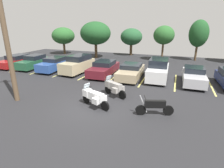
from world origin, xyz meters
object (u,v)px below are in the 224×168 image
car_maroon (104,68)px  car_silver (194,76)px  motorcycle_second (114,87)px  car_green (34,62)px  car_champagne (78,64)px  car_tan (131,71)px  motorcycle_third (154,107)px  utility_pole (5,30)px  car_blue (55,64)px  motorcycle_touring (94,97)px  car_white (158,70)px  car_red (16,61)px

car_maroon → car_silver: bearing=-0.2°
motorcycle_second → car_green: car_green is taller
car_green → car_champagne: car_champagne is taller
car_tan → motorcycle_third: bearing=-65.3°
motorcycle_second → car_maroon: car_maroon is taller
motorcycle_third → car_tan: bearing=114.7°
motorcycle_third → utility_pole: size_ratio=0.23×
car_blue → utility_pole: 9.37m
motorcycle_touring → car_silver: 9.42m
motorcycle_third → motorcycle_touring: bearing=-177.9°
car_white → car_silver: (3.09, -0.29, -0.23)m
car_blue → car_tan: car_blue is taller
car_maroon → car_blue: bearing=-179.2°
car_green → motorcycle_second: bearing=-22.7°
car_tan → car_white: 2.56m
motorcycle_second → car_tan: 4.90m
car_red → car_blue: size_ratio=0.95×
car_champagne → car_tan: 5.87m
car_blue → car_champagne: size_ratio=1.06×
car_maroon → utility_pole: bearing=-111.2°
car_green → car_tan: car_green is taller
car_blue → car_white: 11.37m
motorcycle_touring → car_red: 15.60m
car_red → car_silver: bearing=0.5°
car_champagne → car_white: size_ratio=1.00×
car_green → utility_pole: size_ratio=0.49×
motorcycle_touring → car_champagne: bearing=127.1°
motorcycle_third → utility_pole: bearing=-173.2°
utility_pole → car_blue: bearing=109.3°
motorcycle_second → car_green: bearing=157.3°
car_green → car_white: size_ratio=1.00×
car_tan → car_red: bearing=-179.8°
car_green → car_white: 14.42m
car_blue → car_white: (11.36, 0.34, 0.20)m
car_red → car_maroon: 11.66m
motorcycle_third → utility_pole: 10.14m
car_white → motorcycle_second: bearing=-115.2°
car_red → car_green: (2.64, 0.13, 0.05)m
car_maroon → car_white: bearing=2.7°
motorcycle_touring → car_white: (3.09, 7.40, 0.28)m
car_green → motorcycle_third: bearing=-24.7°
car_blue → car_silver: bearing=0.2°
motorcycle_touring → car_champagne: 8.78m
motorcycle_touring → car_white: size_ratio=0.49×
car_champagne → car_red: bearing=-179.6°
car_tan → car_white: bearing=9.0°
motorcycle_second → motorcycle_third: size_ratio=0.93×
car_white → utility_pole: size_ratio=0.49×
car_champagne → motorcycle_touring: bearing=-52.9°
car_maroon → car_tan: (2.89, -0.14, -0.03)m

